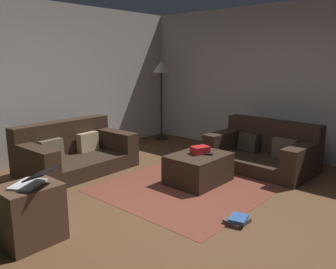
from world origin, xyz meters
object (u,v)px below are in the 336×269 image
object	(u,v)px
couch_right	(264,151)
laptop	(33,180)
corner_lamp	(161,73)
ottoman	(199,168)
gift_box	(200,150)
book_stack	(238,220)
side_table	(30,214)
tv_remote	(207,154)
couch_left	(73,153)

from	to	relation	value
couch_right	laptop	distance (m)	3.57
corner_lamp	ottoman	bearing A→B (deg)	-126.56
gift_box	book_stack	xyz separation A→B (m)	(-0.76, -1.06, -0.41)
laptop	corner_lamp	size ratio (longest dim) A/B	0.29
side_table	laptop	xyz separation A→B (m)	(0.03, -0.05, 0.33)
side_table	book_stack	size ratio (longest dim) A/B	2.06
gift_box	laptop	distance (m)	2.34
couch_right	ottoman	bearing A→B (deg)	76.18
laptop	book_stack	distance (m)	2.06
tv_remote	laptop	bearing A→B (deg)	155.78
tv_remote	corner_lamp	distance (m)	2.95
tv_remote	laptop	xyz separation A→B (m)	(-2.35, 0.26, 0.20)
ottoman	laptop	world-z (taller)	laptop
book_stack	corner_lamp	distance (m)	4.23
ottoman	laptop	xyz separation A→B (m)	(-2.28, 0.17, 0.41)
book_stack	couch_right	bearing A→B (deg)	19.22
couch_left	gift_box	bearing A→B (deg)	115.49
couch_left	couch_right	size ratio (longest dim) A/B	1.04
couch_right	ottoman	distance (m)	1.28
ottoman	tv_remote	size ratio (longest dim) A/B	5.18
couch_left	ottoman	size ratio (longest dim) A/B	2.00
side_table	laptop	distance (m)	0.34
ottoman	gift_box	world-z (taller)	gift_box
side_table	book_stack	world-z (taller)	side_table
ottoman	side_table	distance (m)	2.32
couch_left	gift_box	xyz separation A→B (m)	(0.89, -1.76, 0.18)
couch_left	side_table	distance (m)	2.15
gift_box	ottoman	bearing A→B (deg)	-162.91
gift_box	laptop	size ratio (longest dim) A/B	0.50
side_table	couch_right	bearing A→B (deg)	-9.29
tv_remote	side_table	xyz separation A→B (m)	(-2.38, 0.31, -0.13)
gift_box	side_table	xyz separation A→B (m)	(-2.36, 0.20, -0.17)
laptop	tv_remote	bearing A→B (deg)	-6.32
couch_right	tv_remote	bearing A→B (deg)	79.62
couch_left	gift_box	distance (m)	1.98
side_table	couch_left	bearing A→B (deg)	46.54
ottoman	tv_remote	xyz separation A→B (m)	(0.06, -0.09, 0.21)
tv_remote	couch_left	bearing A→B (deg)	97.84
couch_left	corner_lamp	world-z (taller)	corner_lamp
ottoman	tv_remote	distance (m)	0.24
couch_right	laptop	world-z (taller)	couch_right
couch_left	ottoman	xyz separation A→B (m)	(0.84, -1.77, -0.07)
ottoman	book_stack	world-z (taller)	ottoman
ottoman	gift_box	bearing A→B (deg)	17.09
gift_box	book_stack	distance (m)	1.37
tv_remote	corner_lamp	bearing A→B (deg)	37.73
corner_lamp	book_stack	bearing A→B (deg)	-125.89
couch_left	gift_box	size ratio (longest dim) A/B	7.07
couch_right	ottoman	xyz separation A→B (m)	(-1.23, 0.36, -0.07)
ottoman	couch_left	bearing A→B (deg)	115.27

